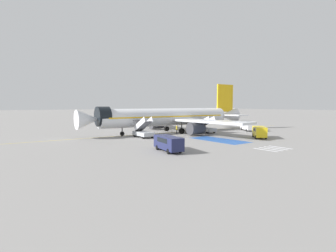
% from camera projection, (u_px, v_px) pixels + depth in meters
% --- Properties ---
extents(ground_plane, '(600.00, 600.00, 0.00)m').
position_uv_depth(ground_plane, '(161.00, 133.00, 56.38)').
color(ground_plane, gray).
extents(apron_leadline_yellow, '(74.07, 4.30, 0.01)m').
position_uv_depth(apron_leadline_yellow, '(168.00, 133.00, 56.47)').
color(apron_leadline_yellow, gold).
rests_on(apron_leadline_yellow, ground_plane).
extents(apron_stand_patch_blue, '(4.59, 10.52, 0.01)m').
position_uv_depth(apron_stand_patch_blue, '(219.00, 140.00, 44.64)').
color(apron_stand_patch_blue, '#2856A8').
rests_on(apron_stand_patch_blue, ground_plane).
extents(apron_walkway_bar_0, '(0.44, 3.60, 0.01)m').
position_uv_depth(apron_walkway_bar_0, '(265.00, 150.00, 34.80)').
color(apron_walkway_bar_0, silver).
rests_on(apron_walkway_bar_0, ground_plane).
extents(apron_walkway_bar_1, '(0.44, 3.60, 0.01)m').
position_uv_depth(apron_walkway_bar_1, '(271.00, 149.00, 35.50)').
color(apron_walkway_bar_1, silver).
rests_on(apron_walkway_bar_1, ground_plane).
extents(apron_walkway_bar_2, '(0.44, 3.60, 0.01)m').
position_uv_depth(apron_walkway_bar_2, '(275.00, 148.00, 36.21)').
color(apron_walkway_bar_2, silver).
rests_on(apron_walkway_bar_2, ground_plane).
extents(apron_walkway_bar_3, '(0.44, 3.60, 0.01)m').
position_uv_depth(apron_walkway_bar_3, '(280.00, 147.00, 36.92)').
color(apron_walkway_bar_3, silver).
rests_on(apron_walkway_bar_3, ground_plane).
extents(airliner, '(39.90, 36.61, 11.02)m').
position_uv_depth(airliner, '(171.00, 117.00, 56.62)').
color(airliner, silver).
rests_on(airliner, ground_plane).
extents(boarding_stairs_forward, '(2.46, 5.33, 3.92)m').
position_uv_depth(boarding_stairs_forward, '(143.00, 132.00, 48.20)').
color(boarding_stairs_forward, '#ADB2BA').
rests_on(boarding_stairs_forward, ground_plane).
extents(boarding_stairs_aft, '(2.46, 5.33, 3.65)m').
position_uv_depth(boarding_stairs_aft, '(205.00, 128.00, 56.43)').
color(boarding_stairs_aft, '#ADB2BA').
rests_on(boarding_stairs_aft, ground_plane).
extents(fuel_tanker, '(9.77, 3.79, 3.41)m').
position_uv_depth(fuel_tanker, '(141.00, 119.00, 78.10)').
color(fuel_tanker, '#38383D').
rests_on(fuel_tanker, ground_plane).
extents(service_van_0, '(4.60, 4.57, 2.05)m').
position_uv_depth(service_van_0, '(260.00, 131.00, 47.21)').
color(service_van_0, yellow).
rests_on(service_van_0, ground_plane).
extents(service_van_1, '(4.87, 5.78, 2.19)m').
position_uv_depth(service_van_1, '(248.00, 125.00, 60.65)').
color(service_van_1, silver).
rests_on(service_van_1, ground_plane).
extents(service_van_2, '(2.70, 5.58, 1.97)m').
position_uv_depth(service_van_2, '(168.00, 142.00, 33.65)').
color(service_van_2, '#1E234C').
rests_on(service_van_2, ground_plane).
extents(ground_crew_0, '(0.49, 0.43, 1.85)m').
position_uv_depth(ground_crew_0, '(177.00, 129.00, 53.59)').
color(ground_crew_0, '#2D2D33').
rests_on(ground_crew_0, ground_plane).
extents(ground_crew_1, '(0.30, 0.46, 1.82)m').
position_uv_depth(ground_crew_1, '(190.00, 129.00, 54.31)').
color(ground_crew_1, '#2D2D33').
rests_on(ground_crew_1, ground_plane).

